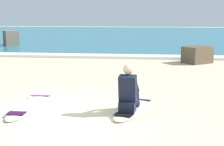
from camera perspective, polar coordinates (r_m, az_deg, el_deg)
The scene contains 7 objects.
ground_plane at distance 6.71m, azimuth -7.05°, elevation -7.48°, with size 80.00×80.00×0.00m, color beige.
sea at distance 28.86m, azimuth 3.55°, elevation 6.31°, with size 80.00×28.00×0.10m, color teal.
breaking_foam at distance 15.26m, azimuth 0.75°, elevation 2.81°, with size 80.00×0.90×0.11m, color white.
surfboard_main at distance 7.24m, azimuth 3.61°, elevation -5.80°, with size 1.00×2.10×0.08m.
surfer_seated at distance 6.85m, azimuth 2.78°, elevation -3.25°, with size 0.42×0.74×0.95m.
surfboard_spare_near at distance 7.67m, azimuth -13.53°, elevation -5.15°, with size 0.53×2.38×0.08m.
shoreline_rock at distance 14.02m, azimuth 14.07°, elevation 2.97°, with size 1.01×0.80×0.66m, color brown.
Camera 1 is at (1.54, -6.21, 2.04)m, focal length 54.65 mm.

